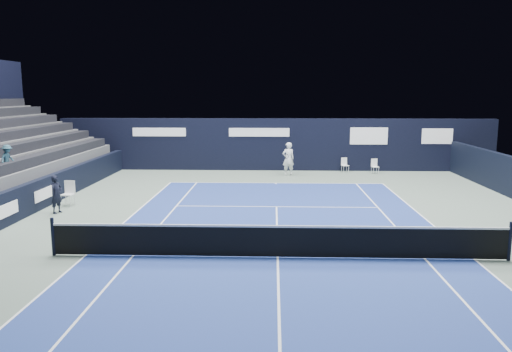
{
  "coord_description": "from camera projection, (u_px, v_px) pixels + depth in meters",
  "views": [
    {
      "loc": [
        -0.13,
        -13.5,
        4.56
      ],
      "look_at": [
        -0.83,
        6.26,
        1.3
      ],
      "focal_mm": 35.0,
      "sensor_mm": 36.0,
      "label": 1
    }
  ],
  "objects": [
    {
      "name": "tennis_player",
      "position": [
        288.0,
        159.0,
        28.14
      ],
      "size": [
        0.79,
        0.93,
        1.87
      ],
      "color": "white",
      "rests_on": "ground"
    },
    {
      "name": "tennis_net",
      "position": [
        278.0,
        240.0,
        13.96
      ],
      "size": [
        12.9,
        0.1,
        1.1
      ],
      "color": "black",
      "rests_on": "ground"
    },
    {
      "name": "line_judge",
      "position": [
        56.0,
        194.0,
        19.21
      ],
      "size": [
        0.52,
        0.63,
        1.48
      ],
      "primitive_type": "imported",
      "rotation": [
        0.0,
        0.0,
        1.22
      ],
      "color": "black",
      "rests_on": "ground"
    },
    {
      "name": "back_sponsor_wall",
      "position": [
        276.0,
        144.0,
        30.06
      ],
      "size": [
        26.0,
        0.63,
        3.1
      ],
      "color": "black",
      "rests_on": "ground"
    },
    {
      "name": "folding_chair_back_a",
      "position": [
        345.0,
        164.0,
        29.45
      ],
      "size": [
        0.46,
        0.45,
        0.84
      ],
      "rotation": [
        0.0,
        0.0,
        0.3
      ],
      "color": "white",
      "rests_on": "ground"
    },
    {
      "name": "side_barrier_left",
      "position": [
        42.0,
        193.0,
        20.17
      ],
      "size": [
        0.33,
        22.0,
        1.2
      ],
      "color": "black",
      "rests_on": "ground"
    },
    {
      "name": "court_markings",
      "position": [
        278.0,
        257.0,
        14.04
      ],
      "size": [
        11.03,
        23.83,
        0.0
      ],
      "color": "white",
      "rests_on": "court_surface"
    },
    {
      "name": "ground",
      "position": [
        277.0,
        238.0,
        16.02
      ],
      "size": [
        48.0,
        48.0,
        0.0
      ],
      "primitive_type": "plane",
      "color": "#59695D",
      "rests_on": "ground"
    },
    {
      "name": "court_surface",
      "position": [
        278.0,
        258.0,
        14.05
      ],
      "size": [
        10.97,
        23.77,
        0.01
      ],
      "primitive_type": "cube",
      "color": "navy",
      "rests_on": "ground"
    },
    {
      "name": "folding_chair_back_b",
      "position": [
        375.0,
        165.0,
        28.87
      ],
      "size": [
        0.44,
        0.43,
        0.85
      ],
      "rotation": [
        0.0,
        0.0,
        0.2
      ],
      "color": "white",
      "rests_on": "ground"
    },
    {
      "name": "line_judge_chair",
      "position": [
        69.0,
        192.0,
        20.53
      ],
      "size": [
        0.5,
        0.48,
        1.03
      ],
      "rotation": [
        0.0,
        0.0,
        -0.1
      ],
      "color": "white",
      "rests_on": "ground"
    }
  ]
}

